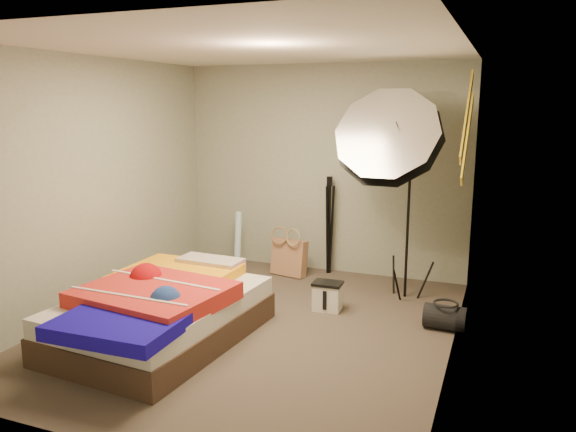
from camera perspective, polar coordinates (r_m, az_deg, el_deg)
The scene contains 15 objects.
floor at distance 5.32m, azimuth -3.43°, elevation -11.21°, with size 4.00×4.00×0.00m, color #4D4239.
ceiling at distance 4.93m, azimuth -3.79°, elevation 16.67°, with size 4.00×4.00×0.00m, color silver.
wall_back at distance 6.82m, azimuth 3.53°, elevation 4.72°, with size 3.50×3.50×0.00m, color #999E8D.
wall_front at distance 3.31m, azimuth -18.37°, elevation -3.16°, with size 3.50×3.50×0.00m, color #999E8D.
wall_left at distance 5.93m, azimuth -19.15°, elevation 3.07°, with size 4.00×4.00×0.00m, color #999E8D.
wall_right at distance 4.53m, azimuth 16.89°, elevation 0.78°, with size 4.00×4.00×0.00m, color #999E8D.
tote_bag at distance 6.77m, azimuth 0.12°, elevation -4.23°, with size 0.44×0.13×0.44m, color tan.
wrapping_roll at distance 7.05m, azimuth -5.11°, elevation -2.46°, with size 0.08×0.08×0.72m, color #6FB4DC.
camera_case at distance 5.69m, azimuth 4.02°, elevation -8.23°, with size 0.27×0.19×0.27m, color silver.
duffel_bag at distance 5.42m, azimuth 15.66°, elevation -9.89°, with size 0.23×0.23×0.38m, color black.
wall_stripe_upper at distance 5.06m, azimuth 17.71°, elevation 9.79°, with size 0.02×1.10×0.10m, color gold.
wall_stripe_lower at distance 5.32m, azimuth 17.77°, elevation 7.69°, with size 0.02×1.10×0.10m, color gold.
bed at distance 5.08m, azimuth -12.76°, elevation -9.35°, with size 1.43×2.04×0.54m.
photo_umbrella at distance 5.81m, azimuth 10.28°, elevation 7.52°, with size 1.38×1.05×2.33m.
camera_tripod at distance 6.76m, azimuth 4.20°, elevation -0.24°, with size 0.08×0.08×1.19m.
Camera 1 is at (2.08, -4.45, 2.06)m, focal length 35.00 mm.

